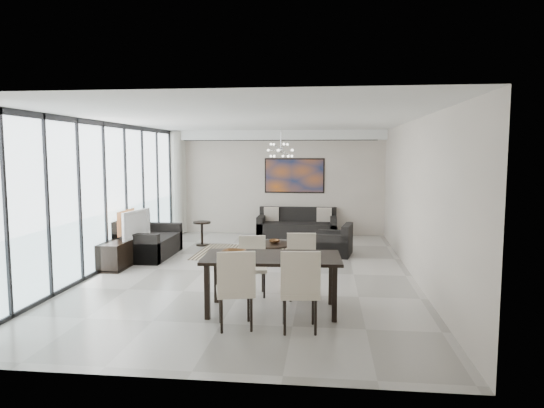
# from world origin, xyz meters

# --- Properties ---
(room_shell) EXTENTS (6.00, 9.00, 2.90)m
(room_shell) POSITION_xyz_m (0.46, 0.00, 1.45)
(room_shell) COLOR #A8A39B
(room_shell) RESTS_ON ground
(window_wall) EXTENTS (0.37, 8.95, 2.90)m
(window_wall) POSITION_xyz_m (-2.86, 0.00, 1.47)
(window_wall) COLOR silver
(window_wall) RESTS_ON floor
(soffit) EXTENTS (5.98, 0.40, 0.26)m
(soffit) POSITION_xyz_m (0.00, 4.30, 2.77)
(soffit) COLOR white
(soffit) RESTS_ON room_shell
(painting) EXTENTS (1.68, 0.04, 0.98)m
(painting) POSITION_xyz_m (0.50, 4.47, 1.65)
(painting) COLOR #B95819
(painting) RESTS_ON room_shell
(chandelier) EXTENTS (0.66, 0.66, 0.71)m
(chandelier) POSITION_xyz_m (0.30, 2.50, 2.35)
(chandelier) COLOR silver
(chandelier) RESTS_ON room_shell
(rug) EXTENTS (2.43, 1.88, 0.01)m
(rug) POSITION_xyz_m (-0.34, 1.75, 0.01)
(rug) COLOR black
(rug) RESTS_ON floor
(coffee_table) EXTENTS (0.90, 0.90, 0.32)m
(coffee_table) POSITION_xyz_m (0.21, 1.27, 0.18)
(coffee_table) COLOR black
(coffee_table) RESTS_ON floor
(bowl_coffee) EXTENTS (0.25, 0.25, 0.08)m
(bowl_coffee) POSITION_xyz_m (0.27, 1.34, 0.35)
(bowl_coffee) COLOR brown
(bowl_coffee) RESTS_ON coffee_table
(sofa_main) EXTENTS (2.15, 0.88, 0.78)m
(sofa_main) POSITION_xyz_m (0.61, 4.07, 0.26)
(sofa_main) COLOR black
(sofa_main) RESTS_ON floor
(loveseat) EXTENTS (0.98, 1.75, 0.87)m
(loveseat) POSITION_xyz_m (-2.55, 1.14, 0.30)
(loveseat) COLOR black
(loveseat) RESTS_ON floor
(armchair) EXTENTS (0.93, 0.96, 0.70)m
(armchair) POSITION_xyz_m (1.59, 1.73, 0.24)
(armchair) COLOR black
(armchair) RESTS_ON floor
(side_table) EXTENTS (0.44, 0.44, 0.60)m
(side_table) POSITION_xyz_m (-1.66, 2.50, 0.41)
(side_table) COLOR black
(side_table) RESTS_ON floor
(tv_console) EXTENTS (0.48, 1.71, 0.53)m
(tv_console) POSITION_xyz_m (-2.76, 0.37, 0.27)
(tv_console) COLOR black
(tv_console) RESTS_ON floor
(television) EXTENTS (0.29, 1.01, 0.58)m
(television) POSITION_xyz_m (-2.60, 0.45, 0.82)
(television) COLOR gray
(television) RESTS_ON tv_console
(dining_table) EXTENTS (2.01, 1.09, 0.82)m
(dining_table) POSITION_xyz_m (0.62, -2.29, 0.73)
(dining_table) COLOR black
(dining_table) RESTS_ON floor
(dining_chair_sw) EXTENTS (0.59, 0.59, 1.05)m
(dining_chair_sw) POSITION_xyz_m (0.24, -3.08, 0.61)
(dining_chair_sw) COLOR beige
(dining_chair_sw) RESTS_ON floor
(dining_chair_se) EXTENTS (0.55, 0.55, 1.08)m
(dining_chair_se) POSITION_xyz_m (1.07, -3.08, 0.62)
(dining_chair_se) COLOR beige
(dining_chair_se) RESTS_ON floor
(dining_chair_nw) EXTENTS (0.51, 0.51, 0.94)m
(dining_chair_nw) POSITION_xyz_m (0.21, -1.45, 0.54)
(dining_chair_nw) COLOR beige
(dining_chair_nw) RESTS_ON floor
(dining_chair_ne) EXTENTS (0.51, 0.51, 1.01)m
(dining_chair_ne) POSITION_xyz_m (1.01, -1.50, 0.58)
(dining_chair_ne) COLOR beige
(dining_chair_ne) RESTS_ON floor
(bowl_dining) EXTENTS (0.37, 0.37, 0.08)m
(bowl_dining) POSITION_xyz_m (0.08, -2.36, 0.86)
(bowl_dining) COLOR brown
(bowl_dining) RESTS_ON dining_table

